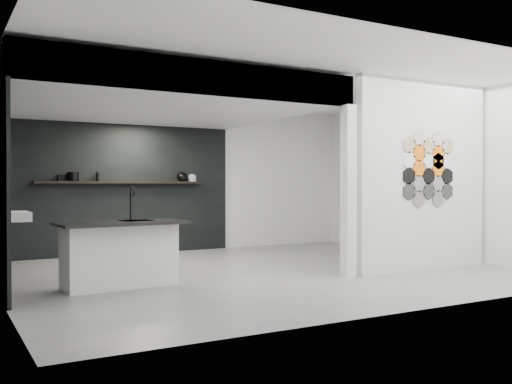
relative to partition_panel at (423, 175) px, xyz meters
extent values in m
cube|color=slate|center=(-2.23, 1.00, -1.40)|extent=(7.00, 6.00, 0.01)
cube|color=silver|center=(0.00, 0.00, 0.00)|extent=(2.45, 0.15, 2.80)
cube|color=black|center=(-3.52, 3.97, -0.22)|extent=(4.40, 0.04, 2.35)
cube|color=silver|center=(-3.52, 2.00, 1.15)|extent=(4.40, 4.00, 0.40)
cube|color=silver|center=(-1.41, 0.00, -0.22)|extent=(0.16, 0.16, 2.35)
cube|color=silver|center=(-3.52, 0.08, 1.15)|extent=(4.40, 0.16, 0.40)
cube|color=silver|center=(-5.46, 1.80, -0.55)|extent=(0.40, 0.60, 0.12)
cube|color=black|center=(-3.43, 3.87, -0.10)|extent=(3.00, 0.15, 0.04)
cube|color=silver|center=(-4.36, 0.74, -1.01)|extent=(1.38, 0.59, 0.78)
cube|color=black|center=(-4.35, 0.67, -0.61)|extent=(1.58, 0.78, 0.04)
cube|color=black|center=(-4.14, 0.81, -0.59)|extent=(0.43, 0.37, 0.01)
cylinder|color=black|center=(-4.15, 0.99, -0.41)|extent=(0.02, 0.02, 0.36)
torus|color=black|center=(-4.15, 0.93, -0.23)|extent=(0.03, 0.13, 0.13)
cylinder|color=black|center=(-4.27, 3.87, 0.00)|extent=(0.24, 0.24, 0.15)
ellipsoid|color=black|center=(-2.27, 3.87, 0.01)|extent=(0.22, 0.22, 0.17)
cylinder|color=gray|center=(-2.08, 3.87, -0.02)|extent=(0.17, 0.17, 0.11)
cylinder|color=gray|center=(-2.08, 3.87, -0.01)|extent=(0.12, 0.12, 0.14)
cylinder|color=black|center=(-3.86, 3.87, 0.00)|extent=(0.07, 0.07, 0.16)
cylinder|color=black|center=(-4.51, 3.87, -0.03)|extent=(0.11, 0.11, 0.10)
cylinder|color=#2D2D2D|center=(-0.37, -0.09, -0.24)|extent=(0.26, 0.02, 0.26)
cylinder|color=black|center=(-0.37, -0.09, -0.01)|extent=(0.26, 0.02, 0.26)
cylinder|color=white|center=(-0.37, -0.09, 0.21)|extent=(0.26, 0.02, 0.26)
cylinder|color=tan|center=(-0.37, -0.09, 0.44)|extent=(0.26, 0.02, 0.26)
cylinder|color=#66635E|center=(-0.17, -0.09, -0.35)|extent=(0.26, 0.02, 0.26)
cylinder|color=silver|center=(-0.17, -0.09, -0.13)|extent=(0.26, 0.02, 0.26)
cylinder|color=orange|center=(-0.17, -0.09, 0.10)|extent=(0.26, 0.02, 0.26)
cylinder|color=orange|center=(-0.17, -0.09, 0.33)|extent=(0.26, 0.02, 0.26)
cylinder|color=beige|center=(-0.17, -0.09, 0.55)|extent=(0.26, 0.02, 0.26)
cylinder|color=#2D2D2D|center=(0.02, -0.09, -0.24)|extent=(0.26, 0.02, 0.26)
cylinder|color=black|center=(0.02, -0.09, -0.01)|extent=(0.26, 0.02, 0.26)
cylinder|color=white|center=(0.02, -0.09, 0.21)|extent=(0.26, 0.02, 0.26)
cylinder|color=tan|center=(0.02, -0.09, 0.44)|extent=(0.26, 0.02, 0.26)
cylinder|color=#66635E|center=(0.22, -0.09, -0.35)|extent=(0.26, 0.02, 0.26)
cylinder|color=silver|center=(0.22, -0.09, -0.13)|extent=(0.26, 0.02, 0.26)
cylinder|color=orange|center=(0.22, -0.09, 0.10)|extent=(0.26, 0.02, 0.26)
cylinder|color=orange|center=(0.22, -0.09, 0.33)|extent=(0.26, 0.02, 0.26)
cylinder|color=beige|center=(0.22, -0.09, 0.55)|extent=(0.26, 0.02, 0.26)
cylinder|color=#2D2D2D|center=(0.42, -0.09, -0.24)|extent=(0.26, 0.02, 0.26)
cylinder|color=black|center=(0.42, -0.09, -0.01)|extent=(0.26, 0.02, 0.26)
cylinder|color=white|center=(0.42, -0.09, 0.21)|extent=(0.26, 0.02, 0.26)
cylinder|color=tan|center=(0.42, -0.09, 0.44)|extent=(0.26, 0.02, 0.26)
cylinder|color=orange|center=(0.22, -0.09, 0.21)|extent=(0.26, 0.02, 0.26)
camera|label=1|loc=(-6.34, -6.17, -0.13)|focal=40.00mm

